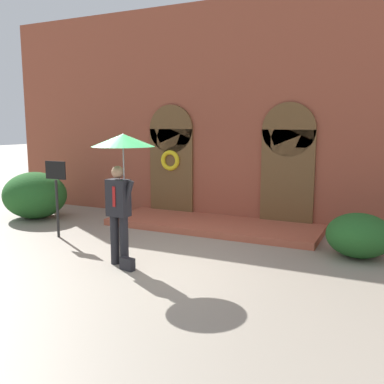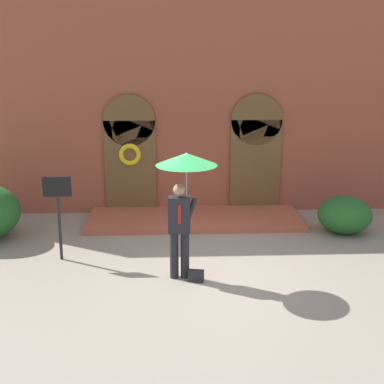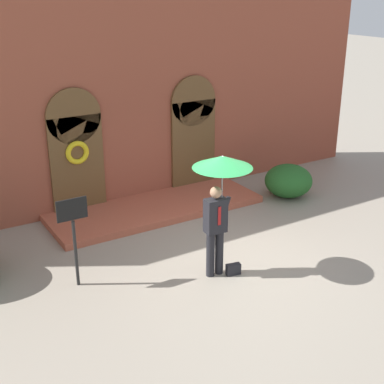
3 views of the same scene
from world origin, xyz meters
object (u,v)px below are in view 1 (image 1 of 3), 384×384
object	(u,v)px
handbag	(127,264)
shrub_left	(35,195)
shrub_right	(359,235)
sign_post	(56,186)
person_with_umbrella	(122,160)

from	to	relation	value
handbag	shrub_left	xyz separation A→B (m)	(-4.66, 2.47, 0.52)
shrub_right	sign_post	bearing A→B (deg)	-167.64
person_with_umbrella	sign_post	distance (m)	2.77
person_with_umbrella	handbag	size ratio (longest dim) A/B	8.44
sign_post	shrub_left	size ratio (longest dim) A/B	0.99
sign_post	shrub_right	bearing A→B (deg)	12.36
handbag	shrub_right	bearing A→B (deg)	47.75
person_with_umbrella	handbag	world-z (taller)	person_with_umbrella
person_with_umbrella	handbag	bearing A→B (deg)	-45.11
sign_post	shrub_left	world-z (taller)	sign_post
handbag	shrub_left	size ratio (longest dim) A/B	0.16
handbag	person_with_umbrella	bearing A→B (deg)	146.99
shrub_left	shrub_right	distance (m)	8.23
person_with_umbrella	shrub_right	bearing A→B (deg)	32.06
person_with_umbrella	shrub_right	distance (m)	4.70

